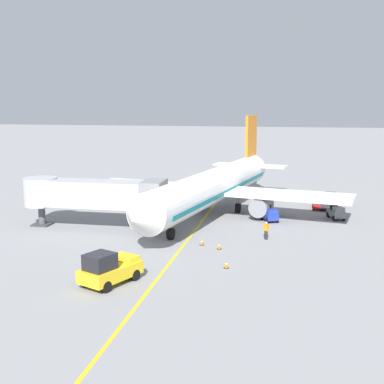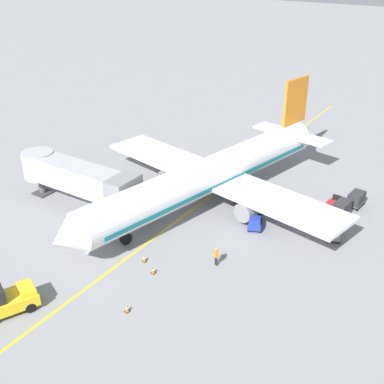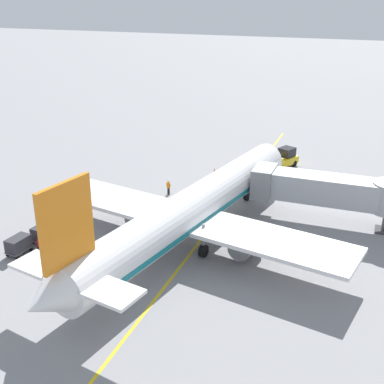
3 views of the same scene
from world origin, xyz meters
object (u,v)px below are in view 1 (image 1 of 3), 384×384
object	(u,v)px
safety_cone_nose_left	(226,264)
baggage_cart_front	(327,202)
parked_airliner	(214,186)
safety_cone_wing_tip	(202,242)
baggage_cart_second_in_train	(331,198)
jet_bridge	(93,194)
pushback_tractor	(109,269)
safety_cone_nose_right	(219,246)
baggage_tug_spare	(336,213)
baggage_tug_trailing	(270,215)
ground_crew_wing_walker	(266,230)
baggage_tug_lead	(318,204)

from	to	relation	value
safety_cone_nose_left	baggage_cart_front	bearing A→B (deg)	-110.85
parked_airliner	safety_cone_wing_tip	distance (m)	12.91
baggage_cart_second_in_train	safety_cone_wing_tip	distance (m)	23.40
jet_bridge	pushback_tractor	world-z (taller)	jet_bridge
pushback_tractor	safety_cone_nose_right	bearing A→B (deg)	-122.51
parked_airliner	safety_cone_nose_right	size ratio (longest dim) A/B	62.96
baggage_cart_second_in_train	jet_bridge	bearing A→B (deg)	33.39
baggage_tug_spare	safety_cone_nose_left	xyz separation A→B (m)	(9.50, 18.51, -0.42)
baggage_cart_front	safety_cone_nose_left	bearing A→B (deg)	69.15
safety_cone_nose_left	parked_airliner	bearing A→B (deg)	-78.21
baggage_tug_trailing	baggage_cart_front	world-z (taller)	baggage_tug_trailing
jet_bridge	parked_airliner	bearing A→B (deg)	-141.80
jet_bridge	safety_cone_wing_tip	bearing A→B (deg)	160.89
pushback_tractor	baggage_tug_trailing	world-z (taller)	pushback_tractor
parked_airliner	baggage_cart_front	world-z (taller)	parked_airliner
baggage_tug_spare	pushback_tractor	bearing A→B (deg)	54.06
ground_crew_wing_walker	safety_cone_nose_left	distance (m)	9.11
safety_cone_wing_tip	jet_bridge	bearing A→B (deg)	-19.11
ground_crew_wing_walker	baggage_tug_trailing	bearing A→B (deg)	-89.99
baggage_tug_lead	baggage_tug_trailing	xyz separation A→B (m)	(5.30, 7.13, 0.00)
baggage_tug_spare	safety_cone_nose_left	distance (m)	20.81
parked_airliner	pushback_tractor	world-z (taller)	parked_airliner
baggage_tug_lead	baggage_tug_spare	world-z (taller)	same
safety_cone_nose_right	safety_cone_wing_tip	size ratio (longest dim) A/B	1.00
jet_bridge	baggage_tug_lead	world-z (taller)	jet_bridge
pushback_tractor	safety_cone_wing_tip	distance (m)	11.76
jet_bridge	baggage_tug_spare	distance (m)	25.78
baggage_tug_lead	safety_cone_wing_tip	distance (m)	20.47
safety_cone_nose_right	ground_crew_wing_walker	bearing A→B (deg)	-134.34
baggage_tug_spare	baggage_cart_second_in_train	world-z (taller)	baggage_tug_spare
jet_bridge	safety_cone_wing_tip	distance (m)	12.78
parked_airliner	safety_cone_nose_right	xyz separation A→B (m)	(-2.58, 13.49, -2.90)
jet_bridge	baggage_cart_second_in_train	xyz separation A→B (m)	(-24.02, -15.83, -2.51)
baggage_tug_spare	safety_cone_wing_tip	bearing A→B (deg)	45.61
baggage_tug_spare	safety_cone_nose_left	size ratio (longest dim) A/B	4.65
baggage_tug_lead	baggage_tug_trailing	distance (m)	8.88
pushback_tractor	parked_airliner	bearing A→B (deg)	-99.01
safety_cone_nose_right	safety_cone_nose_left	bearing A→B (deg)	104.36
pushback_tractor	baggage_cart_front	distance (m)	32.38
safety_cone_wing_tip	parked_airliner	bearing A→B (deg)	-85.90
parked_airliner	baggage_cart_second_in_train	xyz separation A→B (m)	(-13.22, -7.34, -2.24)
safety_cone_nose_right	safety_cone_wing_tip	bearing A→B (deg)	-29.03
baggage_tug_trailing	baggage_cart_second_in_train	distance (m)	11.81
jet_bridge	ground_crew_wing_walker	bearing A→B (deg)	176.23
baggage_cart_front	safety_cone_nose_left	xyz separation A→B (m)	(8.76, 23.00, -0.66)
baggage_tug_spare	safety_cone_nose_right	world-z (taller)	baggage_tug_spare
baggage_cart_front	safety_cone_nose_right	xyz separation A→B (m)	(10.01, 18.12, -0.66)
pushback_tractor	baggage_cart_second_in_train	size ratio (longest dim) A/B	1.66
baggage_tug_spare	ground_crew_wing_walker	world-z (taller)	ground_crew_wing_walker
baggage_tug_trailing	baggage_cart_second_in_train	world-z (taller)	baggage_tug_trailing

